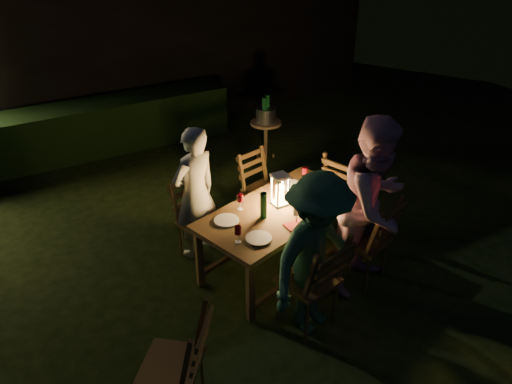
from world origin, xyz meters
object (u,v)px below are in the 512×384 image
chair_near_right (363,253)px  person_opp_left (316,256)px  person_house_side (195,194)px  person_opp_right (374,206)px  bottle_table (264,206)px  side_table (266,126)px  ice_bucket (266,115)px  bottle_bucket_a (264,113)px  lantern (280,191)px  chair_spare (175,379)px  chair_near_left (309,295)px  chair_end (345,200)px  bottle_bucket_b (267,110)px  dining_table (280,214)px  chair_far_left (200,233)px  chair_far_right (262,200)px

chair_near_right → person_opp_left: bearing=179.1°
person_house_side → person_opp_right: (1.32, -1.32, 0.15)m
bottle_table → side_table: bottle_table is taller
ice_bucket → bottle_bucket_a: bearing=-141.3°
person_house_side → chair_near_right: bearing=119.5°
chair_near_right → person_opp_left: (-0.85, -0.30, 0.49)m
lantern → person_opp_right: bearing=-49.0°
chair_spare → person_opp_right: 2.43m
chair_near_left → chair_end: 1.85m
person_opp_left → bottle_bucket_b: size_ratio=5.00×
chair_end → bottle_table: size_ratio=3.56×
bottle_table → lantern: bearing=25.8°
ice_bucket → bottle_bucket_a: (-0.05, -0.04, 0.05)m
chair_spare → side_table: size_ratio=1.59×
dining_table → person_opp_right: person_opp_right is taller
dining_table → chair_far_left: 0.97m
bottle_table → bottle_bucket_a: bottle_table is taller
chair_end → bottle_bucket_b: bearing=159.1°
person_opp_left → lantern: (0.24, 0.98, 0.09)m
chair_far_right → bottle_bucket_a: bottle_bucket_a is taller
lantern → ice_bucket: (1.19, 2.28, -0.16)m
bottle_table → person_opp_left: bearing=-87.4°
dining_table → bottle_bucket_b: bearing=45.5°
person_house_side → ice_bucket: 2.52m
side_table → person_opp_right: bearing=-100.6°
ice_bucket → bottle_bucket_a: bottle_bucket_a is taller
person_opp_right → person_opp_left: person_opp_right is taller
chair_end → ice_bucket: chair_end is taller
lantern → bottle_bucket_b: size_ratio=1.09×
chair_near_right → side_table: chair_near_right is taller
bottle_bucket_a → chair_near_left: bearing=-113.7°
person_opp_right → chair_end: bearing=46.4°
person_house_side → bottle_bucket_b: 2.59m
person_opp_right → lantern: 0.96m
person_opp_left → bottle_bucket_a: 3.49m
ice_bucket → person_house_side: bearing=-138.4°
chair_near_right → bottle_table: size_ratio=3.70×
person_house_side → person_opp_right: person_opp_right is taller
chair_far_left → chair_far_right: size_ratio=1.02×
ice_bucket → bottle_bucket_b: (0.05, 0.04, 0.05)m
chair_near_right → chair_spare: 2.35m
chair_near_left → chair_end: size_ratio=1.06×
person_opp_right → ice_bucket: (0.56, 3.00, -0.18)m
person_house_side → bottle_table: (0.42, -0.73, 0.11)m
chair_near_right → person_house_side: 1.88m
chair_end → chair_spare: 3.18m
person_opp_left → bottle_bucket_a: (1.38, 3.21, -0.01)m
chair_spare → bottle_bucket_a: chair_spare is taller
person_house_side → side_table: bearing=-154.6°
dining_table → ice_bucket: 2.64m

